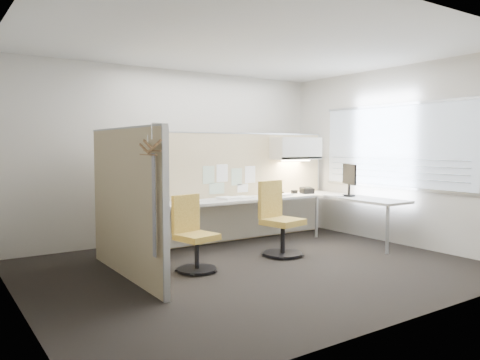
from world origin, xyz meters
TOP-DOWN VIEW (x-y plane):
  - floor at (0.00, 0.00)m, footprint 5.50×4.50m
  - ceiling at (0.00, 0.00)m, footprint 5.50×4.50m
  - wall_back at (0.00, 2.25)m, footprint 5.50×0.02m
  - wall_front at (0.00, -2.25)m, footprint 5.50×0.02m
  - wall_left at (-2.75, 0.00)m, footprint 0.02×4.50m
  - wall_right at (2.75, 0.00)m, footprint 0.02×4.50m
  - window_pane at (2.73, 0.00)m, footprint 0.01×2.80m
  - partition_back at (0.55, 1.60)m, footprint 4.10×0.06m
  - partition_left at (-1.50, 0.50)m, footprint 0.06×2.20m
  - desk at (0.93, 1.13)m, footprint 4.00×2.07m
  - overhead_bin at (1.90, 1.39)m, footprint 0.90×0.36m
  - task_light_strip at (1.90, 1.39)m, footprint 0.60×0.06m
  - pinned_papers at (0.63, 1.57)m, footprint 1.01×0.00m
  - poster at (-1.05, 1.57)m, footprint 0.28×0.00m
  - chair_left at (-0.71, 0.30)m, footprint 0.51×0.53m
  - chair_right at (0.69, 0.36)m, footprint 0.57×0.59m
  - monitor at (2.30, 0.53)m, footprint 0.24×0.47m
  - phone at (2.03, 1.26)m, footprint 0.25×0.23m
  - stapler at (1.50, 1.34)m, footprint 0.15×0.08m
  - tape_dispenser at (1.85, 1.37)m, footprint 0.11×0.08m
  - coat_hook at (-1.58, -0.44)m, footprint 0.18×0.44m
  - paper_stack_0 at (-0.94, 1.30)m, footprint 0.24×0.31m
  - paper_stack_1 at (-0.19, 1.29)m, footprint 0.29×0.34m
  - paper_stack_2 at (0.41, 1.26)m, footprint 0.25×0.32m
  - paper_stack_3 at (0.76, 1.35)m, footprint 0.24×0.31m
  - paper_stack_4 at (1.50, 1.26)m, footprint 0.28×0.34m
  - paper_stack_5 at (2.12, 0.68)m, footprint 0.31×0.35m

SIDE VIEW (x-z plane):
  - floor at x=0.00m, z-range -0.01..0.00m
  - chair_left at x=-0.71m, z-range -0.03..0.90m
  - chair_right at x=0.69m, z-range -0.03..1.01m
  - desk at x=0.93m, z-range 0.24..0.97m
  - paper_stack_3 at x=0.76m, z-range 0.73..0.75m
  - paper_stack_5 at x=2.12m, z-range 0.73..0.75m
  - paper_stack_1 at x=-0.19m, z-range 0.73..0.75m
  - paper_stack_4 at x=1.50m, z-range 0.73..0.76m
  - paper_stack_0 at x=-0.94m, z-range 0.73..0.76m
  - paper_stack_2 at x=0.41m, z-range 0.73..0.77m
  - stapler at x=1.50m, z-range 0.73..0.78m
  - tape_dispenser at x=1.85m, z-range 0.73..0.79m
  - phone at x=2.03m, z-range 0.72..0.84m
  - partition_back at x=0.55m, z-range 0.00..1.75m
  - partition_left at x=-1.50m, z-range 0.00..1.75m
  - pinned_papers at x=0.63m, z-range 0.80..1.27m
  - monitor at x=2.30m, z-range 0.77..1.29m
  - task_light_strip at x=1.90m, z-range 1.29..1.31m
  - wall_back at x=0.00m, z-range 0.00..2.80m
  - wall_front at x=0.00m, z-range 0.00..2.80m
  - wall_left at x=-2.75m, z-range 0.00..2.80m
  - wall_right at x=2.75m, z-range 0.00..2.80m
  - coat_hook at x=-1.58m, z-range 0.75..2.09m
  - poster at x=-1.05m, z-range 1.24..1.59m
  - overhead_bin at x=1.90m, z-range 1.32..1.70m
  - window_pane at x=2.73m, z-range 0.90..2.20m
  - ceiling at x=0.00m, z-range 2.80..2.81m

